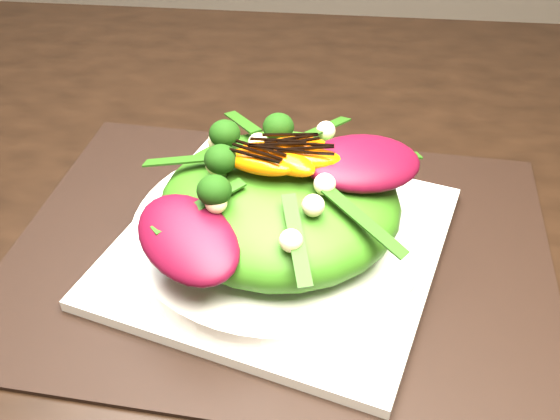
# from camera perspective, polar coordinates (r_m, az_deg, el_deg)

# --- Properties ---
(dining_table) EXTENTS (1.60, 0.90, 0.75)m
(dining_table) POSITION_cam_1_polar(r_m,az_deg,el_deg) (0.71, -13.88, 1.75)
(dining_table) COLOR black
(dining_table) RESTS_ON floor
(placemat) EXTENTS (0.50, 0.39, 0.00)m
(placemat) POSITION_cam_1_polar(r_m,az_deg,el_deg) (0.59, 0.00, -3.53)
(placemat) COLOR black
(placemat) RESTS_ON dining_table
(plate_base) EXTENTS (0.33, 0.33, 0.01)m
(plate_base) POSITION_cam_1_polar(r_m,az_deg,el_deg) (0.58, 0.00, -3.02)
(plate_base) COLOR silver
(plate_base) RESTS_ON placemat
(salad_bowl) EXTENTS (0.30, 0.30, 0.02)m
(salad_bowl) POSITION_cam_1_polar(r_m,az_deg,el_deg) (0.57, 0.00, -1.92)
(salad_bowl) COLOR silver
(salad_bowl) RESTS_ON plate_base
(lettuce_mound) EXTENTS (0.22, 0.22, 0.07)m
(lettuce_mound) POSITION_cam_1_polar(r_m,az_deg,el_deg) (0.55, 0.00, 0.61)
(lettuce_mound) COLOR #336A13
(lettuce_mound) RESTS_ON salad_bowl
(radicchio_leaf) EXTENTS (0.12, 0.10, 0.02)m
(radicchio_leaf) POSITION_cam_1_polar(r_m,az_deg,el_deg) (0.54, 7.28, 4.08)
(radicchio_leaf) COLOR #460718
(radicchio_leaf) RESTS_ON lettuce_mound
(orange_segment) EXTENTS (0.06, 0.03, 0.02)m
(orange_segment) POSITION_cam_1_polar(r_m,az_deg,el_deg) (0.54, -0.18, 5.22)
(orange_segment) COLOR #FF5B04
(orange_segment) RESTS_ON lettuce_mound
(broccoli_floret) EXTENTS (0.04, 0.04, 0.04)m
(broccoli_floret) POSITION_cam_1_polar(r_m,az_deg,el_deg) (0.57, -5.89, 6.86)
(broccoli_floret) COLOR #0E3409
(broccoli_floret) RESTS_ON lettuce_mound
(macadamia_nut) EXTENTS (0.02, 0.02, 0.02)m
(macadamia_nut) POSITION_cam_1_polar(r_m,az_deg,el_deg) (0.49, 4.53, 0.58)
(macadamia_nut) COLOR #C0BA87
(macadamia_nut) RESTS_ON lettuce_mound
(balsamic_drizzle) EXTENTS (0.05, 0.00, 0.00)m
(balsamic_drizzle) POSITION_cam_1_polar(r_m,az_deg,el_deg) (0.53, -0.18, 6.03)
(balsamic_drizzle) COLOR black
(balsamic_drizzle) RESTS_ON orange_segment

